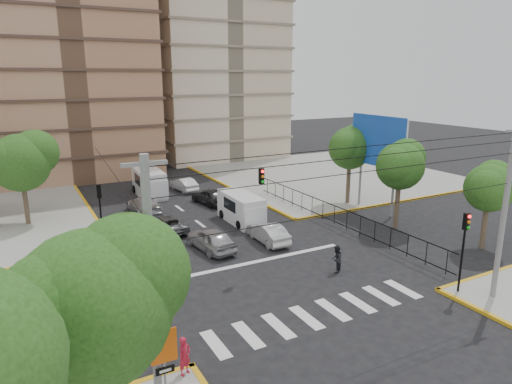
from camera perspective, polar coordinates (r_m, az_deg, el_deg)
ground at (r=28.03m, az=0.64°, el=-9.66°), size 160.00×160.00×0.00m
sidewalk_ne at (r=54.56m, az=8.88°, el=2.19°), size 26.00×26.00×0.15m
crosswalk_stripes at (r=23.51m, az=7.99°, el=-14.81°), size 12.00×2.40×0.01m
stop_line at (r=29.00m, az=-0.52°, el=-8.81°), size 13.00×0.40×0.01m
park_fence at (r=36.22m, az=9.71°, el=-4.22°), size 0.10×22.50×1.66m
billboard at (r=39.46m, az=15.03°, el=5.98°), size 0.36×6.20×8.10m
tree_sw_near at (r=13.92m, az=-19.53°, el=-12.70°), size 5.63×4.60×7.57m
tree_park_a at (r=35.87m, az=17.66°, el=3.40°), size 4.41×3.60×6.83m
tree_park_b at (r=33.83m, az=27.21°, el=0.71°), size 3.92×3.20×5.98m
tree_park_c at (r=41.54m, az=11.76°, el=5.64°), size 4.65×3.80×7.25m
tree_tudor at (r=38.90m, az=-27.23°, el=3.60°), size 5.39×4.40×7.43m
traffic_light_se at (r=26.28m, az=24.57°, el=-5.40°), size 0.28×0.22×4.40m
traffic_light_nw at (r=31.65m, az=-18.92°, el=-1.64°), size 0.28×0.22×4.40m
traffic_light_hanging at (r=24.47m, az=2.99°, el=1.33°), size 18.00×9.12×0.92m
utility_pole_sw at (r=15.33m, az=-12.85°, el=-11.70°), size 1.40×0.28×9.00m
utility_pole_se at (r=26.12m, az=28.62°, el=-2.18°), size 1.40×0.28×9.00m
district_sign at (r=16.32m, az=-11.42°, el=-19.25°), size 0.90×0.12×3.20m
van_right_lane at (r=36.21m, az=-1.70°, el=-2.19°), size 2.13×5.07×2.28m
van_left_lane at (r=45.32m, az=-13.12°, el=1.01°), size 2.50×5.77×2.56m
car_silver_front_left at (r=30.89m, az=-5.64°, el=-5.88°), size 2.30×4.66×1.53m
car_white_front_right at (r=32.17m, az=1.52°, el=-5.13°), size 1.53×4.17×1.37m
car_grey_mid_left at (r=34.94m, az=-11.13°, el=-3.89°), size 2.33×4.66×1.27m
car_silver_rear_left at (r=39.77m, az=-13.79°, el=-1.64°), size 2.19×5.15×1.48m
car_darkgrey_mid_right at (r=41.74m, az=-5.80°, el=-0.53°), size 2.46×4.58×1.48m
car_white_rear_right at (r=46.97m, az=-9.02°, el=0.95°), size 1.88×4.21×1.34m
pedestrian_sw_corner at (r=18.85m, az=-8.91°, el=-19.59°), size 0.68×0.59×1.57m
pedestrian_crosswalk at (r=27.78m, az=10.01°, el=-8.25°), size 1.03×1.00×1.67m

